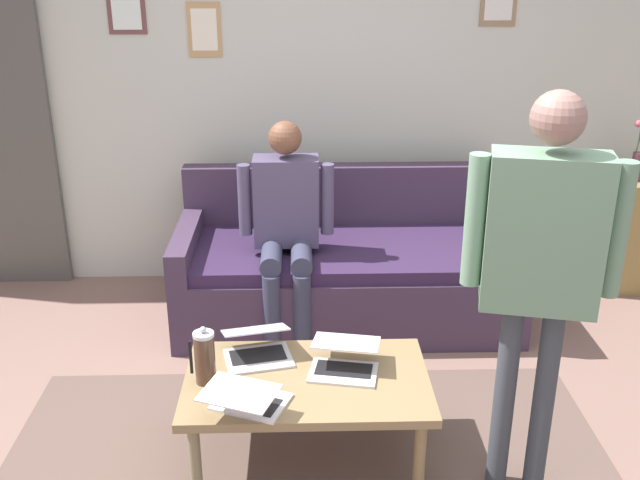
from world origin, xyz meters
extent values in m
plane|color=#7D5E54|center=(0.00, 0.00, 0.00)|extent=(7.68, 7.68, 0.00)
cube|color=brown|center=(0.13, -0.02, 0.00)|extent=(2.77, 1.64, 0.01)
cube|color=beige|center=(0.00, -2.20, 1.35)|extent=(7.04, 0.10, 2.70)
cube|color=brown|center=(1.22, -2.15, 1.79)|extent=(0.24, 0.02, 0.23)
cube|color=silver|center=(1.22, -2.14, 1.79)|extent=(0.18, 0.00, 0.18)
cube|color=#896E4E|center=(-1.11, -2.15, 1.86)|extent=(0.23, 0.02, 0.30)
cube|color=silver|center=(-1.11, -2.14, 1.86)|extent=(0.18, 0.00, 0.23)
cube|color=tan|center=(0.74, -2.15, 1.70)|extent=(0.21, 0.02, 0.34)
cube|color=beige|center=(0.74, -2.14, 1.70)|extent=(0.16, 0.00, 0.26)
cube|color=#3E2D43|center=(-0.13, -1.50, 0.21)|extent=(2.06, 0.94, 0.42)
cube|color=#301F3E|center=(-0.13, -1.48, 0.46)|extent=(1.82, 0.86, 0.08)
cube|color=#3E2D43|center=(-0.13, -1.90, 0.65)|extent=(2.06, 0.14, 0.46)
cube|color=#3E2D43|center=(-1.11, -1.50, 0.52)|extent=(0.12, 0.94, 0.20)
cube|color=#3E2D43|center=(0.84, -1.50, 0.52)|extent=(0.12, 0.94, 0.20)
cube|color=olive|center=(0.13, -0.12, 0.41)|extent=(1.07, 0.66, 0.04)
cylinder|color=olive|center=(-0.34, 0.14, 0.19)|extent=(0.05, 0.05, 0.39)
cylinder|color=#7E7353|center=(0.60, 0.14, 0.19)|extent=(0.05, 0.05, 0.39)
cylinder|color=olive|center=(-0.34, -0.38, 0.19)|extent=(0.05, 0.05, 0.39)
cylinder|color=#91764E|center=(0.60, -0.38, 0.19)|extent=(0.05, 0.05, 0.39)
cube|color=silver|center=(0.35, -0.28, 0.43)|extent=(0.34, 0.28, 0.01)
cube|color=black|center=(0.35, -0.30, 0.44)|extent=(0.27, 0.19, 0.00)
cube|color=silver|center=(0.36, -0.35, 0.54)|extent=(0.33, 0.26, 0.08)
cube|color=silver|center=(0.36, -0.35, 0.54)|extent=(0.30, 0.23, 0.07)
cube|color=silver|center=(-0.03, -0.15, 0.43)|extent=(0.33, 0.25, 0.01)
cube|color=black|center=(-0.03, -0.16, 0.44)|extent=(0.27, 0.17, 0.00)
cube|color=silver|center=(-0.05, -0.24, 0.54)|extent=(0.33, 0.24, 0.03)
cube|color=silver|center=(-0.05, -0.23, 0.54)|extent=(0.29, 0.22, 0.02)
cube|color=silver|center=(0.36, 0.06, 0.43)|extent=(0.35, 0.31, 0.01)
cube|color=black|center=(0.37, 0.08, 0.44)|extent=(0.28, 0.21, 0.00)
cube|color=silver|center=(0.40, 0.16, 0.54)|extent=(0.35, 0.30, 0.01)
cube|color=#B0DCE2|center=(0.40, 0.16, 0.54)|extent=(0.31, 0.27, 0.01)
cylinder|color=#4C3323|center=(0.57, -0.10, 0.54)|extent=(0.09, 0.09, 0.22)
cylinder|color=#B7B7BC|center=(0.57, -0.10, 0.66)|extent=(0.09, 0.09, 0.02)
sphere|color=#B2B2B7|center=(0.57, -0.10, 0.68)|extent=(0.03, 0.03, 0.03)
cube|color=black|center=(0.63, -0.10, 0.55)|extent=(0.01, 0.01, 0.16)
cube|color=olive|center=(-2.04, -1.89, 0.38)|extent=(0.42, 0.32, 0.76)
cylinder|color=#5A303E|center=(-2.04, -1.89, 0.86)|extent=(0.07, 0.07, 0.19)
cylinder|color=#3D7038|center=(-2.03, -1.91, 1.04)|extent=(0.03, 0.02, 0.18)
sphere|color=silver|center=(-2.03, -1.92, 1.13)|extent=(0.04, 0.04, 0.04)
cylinder|color=#3D7038|center=(-2.03, -1.90, 1.04)|extent=(0.02, 0.04, 0.19)
sphere|color=#D85463|center=(-2.01, -1.91, 1.14)|extent=(0.05, 0.05, 0.05)
cylinder|color=#3D7038|center=(-2.04, -1.91, 1.05)|extent=(0.04, 0.01, 0.19)
cylinder|color=#383D44|center=(-0.84, 0.11, 0.43)|extent=(0.09, 0.09, 0.87)
cylinder|color=#383D44|center=(-0.69, 0.07, 0.43)|extent=(0.09, 0.09, 0.87)
cube|color=slate|center=(-0.76, 0.09, 1.18)|extent=(0.47, 0.28, 0.62)
cylinder|color=slate|center=(-1.02, 0.15, 1.21)|extent=(0.10, 0.10, 0.52)
cylinder|color=slate|center=(-0.51, 0.03, 1.21)|extent=(0.10, 0.10, 0.52)
sphere|color=#876258|center=(-0.76, 0.09, 1.62)|extent=(0.20, 0.20, 0.20)
cylinder|color=#33354B|center=(0.15, -1.04, 0.25)|extent=(0.10, 0.10, 0.50)
cylinder|color=#33354B|center=(0.32, -1.04, 0.25)|extent=(0.10, 0.10, 0.50)
cylinder|color=#33354B|center=(0.15, -1.22, 0.55)|extent=(0.12, 0.40, 0.12)
cylinder|color=#33354B|center=(0.32, -1.22, 0.55)|extent=(0.12, 0.40, 0.12)
cube|color=#4A415E|center=(0.23, -1.40, 0.81)|extent=(0.37, 0.20, 0.52)
cylinder|color=#4A415E|center=(-0.01, -1.35, 0.84)|extent=(0.08, 0.08, 0.42)
cylinder|color=#4A415E|center=(0.47, -1.35, 0.84)|extent=(0.08, 0.08, 0.42)
sphere|color=brown|center=(0.23, -1.40, 1.19)|extent=(0.19, 0.19, 0.19)
camera|label=1|loc=(0.15, 2.61, 2.17)|focal=40.91mm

